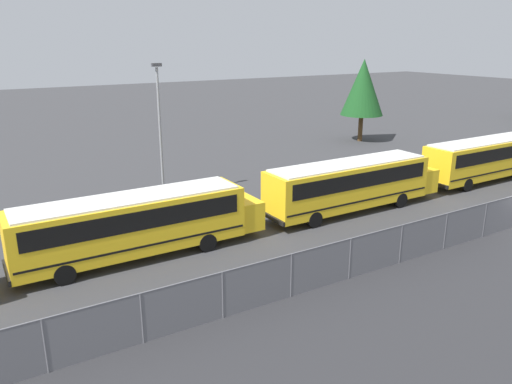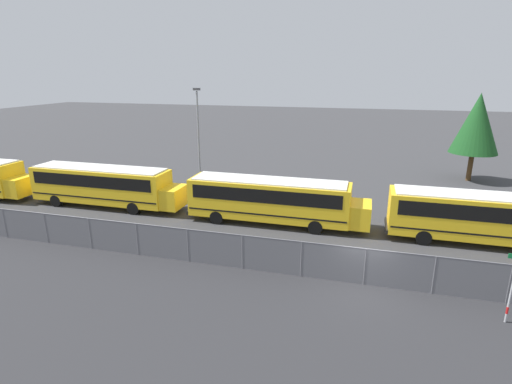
{
  "view_description": "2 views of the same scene",
  "coord_description": "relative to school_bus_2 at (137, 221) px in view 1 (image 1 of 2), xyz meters",
  "views": [
    {
      "loc": [
        -25.46,
        -14.43,
        9.8
      ],
      "look_at": [
        -12.26,
        7.34,
        1.99
      ],
      "focal_mm": 35.0,
      "sensor_mm": 36.0,
      "label": 1
    },
    {
      "loc": [
        -0.41,
        -17.72,
        9.7
      ],
      "look_at": [
        -7.09,
        6.36,
        2.21
      ],
      "focal_mm": 28.0,
      "sensor_mm": 36.0,
      "label": 2
    }
  ],
  "objects": [
    {
      "name": "light_pole",
      "position": [
        4.3,
        7.93,
        2.83
      ],
      "size": [
        0.6,
        0.24,
        8.44
      ],
      "color": "gray",
      "rests_on": "ground_plane"
    },
    {
      "name": "school_bus_2",
      "position": [
        0.0,
        0.0,
        0.0
      ],
      "size": [
        11.97,
        2.45,
        3.0
      ],
      "color": "yellow",
      "rests_on": "ground_plane"
    },
    {
      "name": "tree_0",
      "position": [
        28.1,
        15.61,
        3.52
      ],
      "size": [
        4.15,
        4.15,
        8.01
      ],
      "color": "#51381E",
      "rests_on": "ground_plane"
    },
    {
      "name": "school_bus_4",
      "position": [
        25.8,
        -0.09,
        0.0
      ],
      "size": [
        11.97,
        2.45,
        3.0
      ],
      "color": "yellow",
      "rests_on": "ground_plane"
    },
    {
      "name": "school_bus_3",
      "position": [
        12.93,
        -0.14,
        0.0
      ],
      "size": [
        11.97,
        2.45,
        3.0
      ],
      "color": "yellow",
      "rests_on": "ground_plane"
    }
  ]
}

